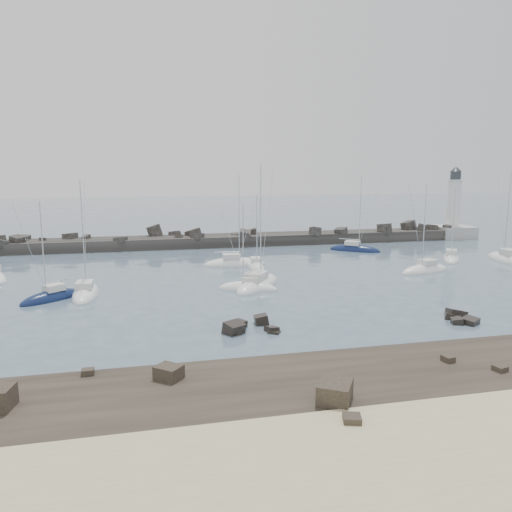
{
  "coord_description": "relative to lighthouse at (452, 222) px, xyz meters",
  "views": [
    {
      "loc": [
        -12.6,
        -48.74,
        13.47
      ],
      "look_at": [
        1.3,
        12.0,
        2.52
      ],
      "focal_mm": 35.0,
      "sensor_mm": 36.0,
      "label": 1
    }
  ],
  "objects": [
    {
      "name": "sailboat_6",
      "position": [
        -44.61,
        -21.36,
        -2.96
      ],
      "size": [
        2.63,
        6.92,
        10.82
      ],
      "color": "white",
      "rests_on": "ground"
    },
    {
      "name": "sailboat_7",
      "position": [
        -46.85,
        -32.01,
        -2.95
      ],
      "size": [
        8.11,
        9.38,
        15.04
      ],
      "color": "white",
      "rests_on": "ground"
    },
    {
      "name": "breakwater",
      "position": [
        -54.4,
        -0.02,
        -2.79
      ],
      "size": [
        115.0,
        7.06,
        5.33
      ],
      "color": "#2A2825",
      "rests_on": "ground"
    },
    {
      "name": "sailboat_10",
      "position": [
        -7.49,
        -24.64,
        -2.93
      ],
      "size": [
        3.85,
        9.12,
        14.14
      ],
      "color": "white",
      "rests_on": "ground"
    },
    {
      "name": "sailboat_5",
      "position": [
        -48.26,
        -33.22,
        -2.96
      ],
      "size": [
        6.94,
        4.3,
        10.66
      ],
      "color": "white",
      "rests_on": "ground"
    },
    {
      "name": "ground",
      "position": [
        -47.0,
        -38.0,
        -3.09
      ],
      "size": [
        400.0,
        400.0,
        0.0
      ],
      "primitive_type": "plane",
      "color": "#496072",
      "rests_on": "ground"
    },
    {
      "name": "sand_strip",
      "position": [
        -47.0,
        -70.0,
        -3.09
      ],
      "size": [
        140.0,
        14.0,
        1.0
      ],
      "primitive_type": "cube",
      "color": "beige",
      "rests_on": "ground"
    },
    {
      "name": "sailboat_4",
      "position": [
        -47.17,
        -18.72,
        -2.95
      ],
      "size": [
        8.8,
        3.12,
        13.72
      ],
      "color": "white",
      "rests_on": "ground"
    },
    {
      "name": "sailboat_9",
      "position": [
        -23.35,
        -28.78,
        -2.95
      ],
      "size": [
        8.23,
        4.48,
        12.53
      ],
      "color": "white",
      "rests_on": "ground"
    },
    {
      "name": "sailboat_2",
      "position": [
        -69.12,
        -32.94,
        -2.95
      ],
      "size": [
        6.64,
        6.16,
        11.18
      ],
      "color": "#101D45",
      "rests_on": "ground"
    },
    {
      "name": "rock_cluster_near",
      "position": [
        -51.32,
        -47.18,
        -2.89
      ],
      "size": [
        4.97,
        3.96,
        1.47
      ],
      "color": "black",
      "rests_on": "ground"
    },
    {
      "name": "rock_shelf",
      "position": [
        -46.9,
        -60.02,
        -3.07
      ],
      "size": [
        140.0,
        12.0,
        1.99
      ],
      "color": "#2A231D",
      "rests_on": "ground"
    },
    {
      "name": "sailboat_8",
      "position": [
        -25.44,
        -10.9,
        -2.95
      ],
      "size": [
        8.27,
        7.17,
        13.31
      ],
      "color": "#101D45",
      "rests_on": "ground"
    },
    {
      "name": "lighthouse",
      "position": [
        0.0,
        0.0,
        0.0
      ],
      "size": [
        7.0,
        7.0,
        14.6
      ],
      "color": "#A4A49F",
      "rests_on": "ground"
    },
    {
      "name": "rock_cluster_far",
      "position": [
        -31.93,
        -48.71,
        -3.04
      ],
      "size": [
        2.9,
        4.06,
        1.56
      ],
      "color": "black",
      "rests_on": "ground"
    },
    {
      "name": "sailboat_12",
      "position": [
        -14.95,
        -21.99,
        -2.94
      ],
      "size": [
        5.98,
        7.46,
        11.93
      ],
      "color": "white",
      "rests_on": "ground"
    },
    {
      "name": "sailboat_3",
      "position": [
        -65.87,
        -31.82,
        -2.95
      ],
      "size": [
        2.84,
        8.42,
        13.22
      ],
      "color": "white",
      "rests_on": "ground"
    }
  ]
}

